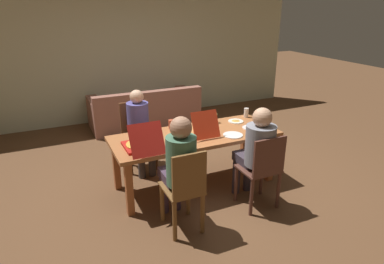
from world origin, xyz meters
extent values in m
plane|color=brown|center=(0.00, 0.00, 0.00)|extent=(20.00, 20.00, 0.00)
cube|color=beige|center=(0.00, 3.20, 1.35)|extent=(7.44, 0.12, 2.71)
cube|color=#A76235|center=(0.00, 0.00, 0.70)|extent=(2.15, 0.84, 0.05)
cube|color=#A2562D|center=(-0.97, -0.32, 0.34)|extent=(0.08, 0.08, 0.68)
cube|color=#A2562D|center=(0.97, -0.32, 0.34)|extent=(0.08, 0.08, 0.68)
cube|color=#A2562D|center=(-0.97, 0.32, 0.34)|extent=(0.08, 0.08, 0.68)
cube|color=#A2562D|center=(0.97, 0.32, 0.34)|extent=(0.08, 0.08, 0.68)
cylinder|color=brown|center=(-0.33, 0.61, 0.23)|extent=(0.04, 0.04, 0.47)
cylinder|color=brown|center=(-0.71, 0.61, 0.23)|extent=(0.04, 0.04, 0.47)
cylinder|color=brown|center=(-0.33, 0.98, 0.23)|extent=(0.04, 0.04, 0.47)
cylinder|color=brown|center=(-0.71, 0.98, 0.23)|extent=(0.04, 0.04, 0.47)
cube|color=brown|center=(-0.52, 0.80, 0.48)|extent=(0.44, 0.43, 0.02)
cube|color=brown|center=(-0.52, 1.00, 0.72)|extent=(0.42, 0.03, 0.47)
cylinder|color=#3E393A|center=(-0.45, 0.47, 0.24)|extent=(0.10, 0.10, 0.49)
cylinder|color=#3E393A|center=(-0.60, 0.47, 0.24)|extent=(0.10, 0.10, 0.49)
cube|color=#3E393A|center=(-0.52, 0.63, 0.54)|extent=(0.28, 0.34, 0.11)
cylinder|color=#55509B|center=(-0.52, 0.80, 0.77)|extent=(0.31, 0.31, 0.45)
sphere|color=#DEAC8A|center=(-0.52, 0.80, 1.08)|extent=(0.19, 0.19, 0.19)
cylinder|color=#543026|center=(0.28, -0.58, 0.23)|extent=(0.04, 0.04, 0.47)
cylinder|color=#543026|center=(0.66, -0.58, 0.23)|extent=(0.04, 0.04, 0.47)
cylinder|color=#543026|center=(0.28, -0.91, 0.23)|extent=(0.04, 0.04, 0.47)
cylinder|color=#543026|center=(0.66, -0.91, 0.23)|extent=(0.04, 0.04, 0.47)
cube|color=#543026|center=(0.47, -0.75, 0.48)|extent=(0.44, 0.39, 0.02)
cube|color=#543026|center=(0.47, -0.93, 0.71)|extent=(0.41, 0.03, 0.44)
cylinder|color=#382F39|center=(0.38, -0.42, 0.24)|extent=(0.10, 0.10, 0.49)
cylinder|color=#382F39|center=(0.55, -0.42, 0.24)|extent=(0.10, 0.10, 0.49)
cube|color=#382F39|center=(0.47, -0.57, 0.54)|extent=(0.31, 0.35, 0.11)
cylinder|color=gray|center=(0.47, -0.75, 0.78)|extent=(0.34, 0.34, 0.48)
sphere|color=tan|center=(0.47, -0.75, 1.12)|extent=(0.22, 0.22, 0.22)
cylinder|color=brown|center=(-0.68, -0.59, 0.23)|extent=(0.05, 0.05, 0.47)
cylinder|color=brown|center=(-0.37, -0.59, 0.23)|extent=(0.05, 0.05, 0.47)
cylinder|color=brown|center=(-0.68, -0.96, 0.23)|extent=(0.05, 0.05, 0.47)
cylinder|color=brown|center=(-0.37, -0.96, 0.23)|extent=(0.05, 0.05, 0.47)
cube|color=brown|center=(-0.52, -0.78, 0.48)|extent=(0.38, 0.43, 0.02)
cube|color=brown|center=(-0.52, -0.98, 0.72)|extent=(0.36, 0.03, 0.47)
cylinder|color=#423041|center=(-0.60, -0.43, 0.24)|extent=(0.10, 0.10, 0.49)
cylinder|color=#423041|center=(-0.45, -0.43, 0.24)|extent=(0.10, 0.10, 0.49)
cube|color=#423041|center=(-0.52, -0.60, 0.54)|extent=(0.28, 0.36, 0.11)
cylinder|color=#436F55|center=(-0.52, -0.78, 0.80)|extent=(0.31, 0.31, 0.52)
sphere|color=#A67558|center=(-0.52, -0.78, 1.16)|extent=(0.22, 0.22, 0.22)
cube|color=red|center=(0.06, 0.07, 0.73)|extent=(0.35, 0.35, 0.02)
cylinder|color=#CE7D3F|center=(0.06, 0.07, 0.75)|extent=(0.31, 0.31, 0.01)
cube|color=red|center=(0.06, -0.18, 0.90)|extent=(0.35, 0.15, 0.32)
cube|color=#B01C15|center=(-0.75, -0.09, 0.74)|extent=(0.38, 0.38, 0.03)
cylinder|color=gold|center=(-0.75, -0.09, 0.76)|extent=(0.33, 0.33, 0.01)
cube|color=#B01C15|center=(-0.75, -0.37, 0.92)|extent=(0.38, 0.19, 0.33)
cylinder|color=white|center=(0.77, -0.11, 0.73)|extent=(0.22, 0.22, 0.01)
cone|color=#CA884A|center=(0.77, -0.11, 0.74)|extent=(0.13, 0.13, 0.02)
cylinder|color=white|center=(0.73, 0.20, 0.73)|extent=(0.21, 0.21, 0.01)
cone|color=gold|center=(0.73, 0.20, 0.74)|extent=(0.11, 0.11, 0.02)
cylinder|color=white|center=(0.42, -0.24, 0.73)|extent=(0.25, 0.25, 0.01)
cylinder|color=silver|center=(0.97, 0.31, 0.79)|extent=(0.07, 0.07, 0.14)
cylinder|color=#B34931|center=(-0.20, 0.34, 0.78)|extent=(0.08, 0.08, 0.11)
cylinder|color=#E5CE5A|center=(0.43, 0.30, 0.79)|extent=(0.08, 0.08, 0.13)
cube|color=#996151|center=(0.09, 2.58, 0.22)|extent=(2.08, 0.90, 0.43)
cube|color=#996151|center=(0.09, 2.21, 0.60)|extent=(2.08, 0.16, 0.33)
cube|color=#996151|center=(-0.85, 2.58, 0.52)|extent=(0.20, 0.86, 0.18)
cube|color=#996151|center=(1.04, 2.58, 0.52)|extent=(0.20, 0.86, 0.18)
camera|label=1|loc=(-1.70, -3.61, 2.31)|focal=31.38mm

